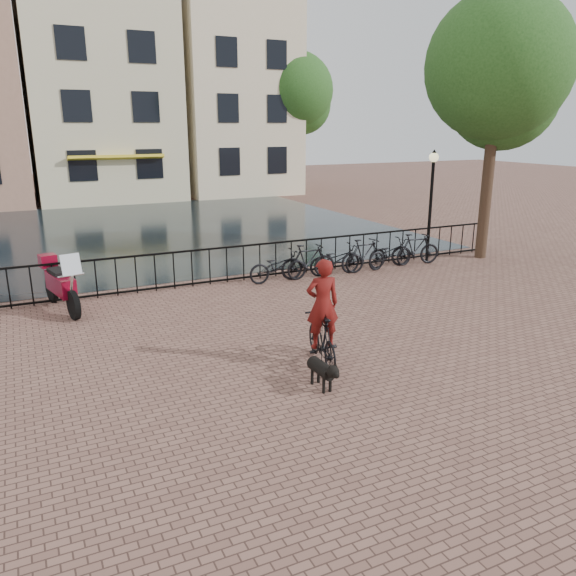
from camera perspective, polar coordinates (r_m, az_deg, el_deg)
name	(u,v)px	position (r m, az deg, el deg)	size (l,w,h in m)	color
ground	(372,411)	(8.95, 8.52, -12.29)	(100.00, 100.00, 0.00)	brown
canal_water	(142,230)	(24.55, -14.64, 5.71)	(20.00, 20.00, 0.00)	black
railing	(210,267)	(15.60, -7.96, 2.16)	(20.00, 0.05, 1.02)	black
canal_house_mid	(99,96)	(36.84, -18.65, 17.96)	(8.00, 9.50, 11.80)	beige
canal_house_right	(226,87)	(38.79, -6.28, 19.65)	(7.00, 9.00, 13.30)	beige
tree_near_right	(499,67)	(19.51, 20.61, 20.31)	(4.48, 4.48, 8.24)	black
tree_far_right	(295,91)	(37.37, 0.75, 19.42)	(4.76, 4.76, 8.76)	black
lamp_post	(432,187)	(18.40, 14.40, 9.87)	(0.30, 0.30, 3.45)	black
cyclist	(322,318)	(10.19, 3.50, -3.11)	(0.81, 1.76, 2.32)	black
dog	(321,372)	(9.48, 3.40, -8.54)	(0.30, 0.85, 0.56)	black
motorcycle	(60,278)	(14.23, -22.15, 0.91)	(0.98, 2.26, 1.57)	maroon
parked_bike_0	(278,266)	(15.70, -1.01, 2.20)	(0.60, 1.72, 0.90)	black
parked_bike_1	(308,261)	(16.09, 2.07, 2.72)	(0.47, 1.66, 1.00)	black
parked_bike_2	(337,260)	(16.55, 4.99, 2.88)	(0.60, 1.72, 0.90)	black
parked_bike_3	(364,255)	(17.04, 7.75, 3.34)	(0.47, 1.66, 1.00)	black
parked_bike_4	(390,254)	(17.58, 10.35, 3.46)	(0.60, 1.72, 0.90)	black
parked_bike_5	(415,249)	(18.13, 12.80, 3.87)	(0.47, 1.66, 1.00)	black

